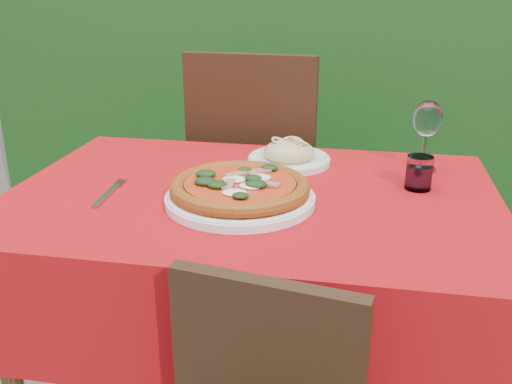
% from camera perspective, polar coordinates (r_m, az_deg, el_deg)
% --- Properties ---
extents(hedge, '(3.20, 0.55, 1.78)m').
position_cam_1_polar(hedge, '(2.94, 5.57, 13.85)').
color(hedge, black).
rests_on(hedge, ground).
extents(dining_table, '(1.26, 0.86, 0.75)m').
position_cam_1_polar(dining_table, '(1.54, -0.39, -5.25)').
color(dining_table, '#452E16').
rests_on(dining_table, ground).
extents(chair_far, '(0.49, 0.49, 1.03)m').
position_cam_1_polar(chair_far, '(2.17, 0.13, 2.46)').
color(chair_far, black).
rests_on(chair_far, ground).
extents(pizza_plate, '(0.44, 0.44, 0.07)m').
position_cam_1_polar(pizza_plate, '(1.40, -1.60, 0.12)').
color(pizza_plate, white).
rests_on(pizza_plate, dining_table).
extents(pasta_plate, '(0.25, 0.25, 0.07)m').
position_cam_1_polar(pasta_plate, '(1.70, 3.32, 3.68)').
color(pasta_plate, silver).
rests_on(pasta_plate, dining_table).
extents(water_glass, '(0.07, 0.07, 0.09)m').
position_cam_1_polar(water_glass, '(1.55, 15.98, 1.71)').
color(water_glass, silver).
rests_on(water_glass, dining_table).
extents(wine_glass, '(0.08, 0.08, 0.20)m').
position_cam_1_polar(wine_glass, '(1.68, 16.77, 6.73)').
color(wine_glass, silver).
rests_on(wine_glass, dining_table).
extents(fork, '(0.04, 0.22, 0.01)m').
position_cam_1_polar(fork, '(1.50, -14.72, -0.30)').
color(fork, '#ACACB3').
rests_on(fork, dining_table).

